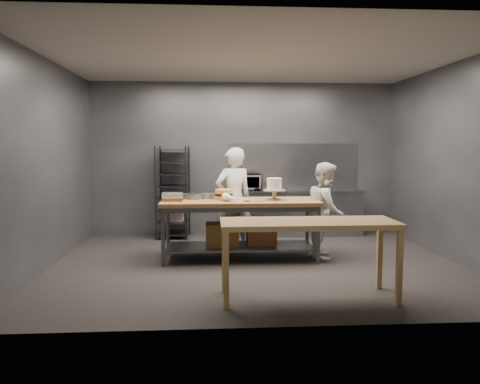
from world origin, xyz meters
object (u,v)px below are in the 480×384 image
Objects in this scene: chef_behind at (234,199)px; chef_right at (326,210)px; near_counter at (308,228)px; microwave at (247,182)px; frosted_cake_stand at (274,186)px; work_table at (239,222)px; layer_cake at (224,195)px; speed_rack at (173,193)px.

chef_behind reaches higher than chef_right.
microwave reaches higher than near_counter.
chef_behind reaches higher than near_counter.
near_counter is 5.88× the size of frosted_cake_stand.
work_table is at bearing -98.43° from microwave.
near_counter is 1.95m from frosted_cake_stand.
layer_cake is (-0.18, -0.57, 0.14)m from chef_behind.
chef_right reaches higher than layer_cake.
near_counter is 3.85m from microwave.
chef_right is (0.70, 1.95, -0.06)m from near_counter.
chef_behind is (-0.06, 0.62, 0.29)m from work_table.
near_counter is 1.14× the size of speed_rack.
speed_rack is 1.17× the size of chef_right.
microwave reaches higher than layer_cake.
near_counter is 4.16m from speed_rack.
microwave is (1.43, 0.08, 0.19)m from speed_rack.
chef_right is 2.76× the size of microwave.
frosted_cake_stand is at bearing 106.95° from chef_right.
chef_behind is 3.18× the size of microwave.
chef_right is at bearing -60.12° from microwave.
frosted_cake_stand is 1.25× the size of layer_cake.
layer_cake is (-0.24, 0.05, 0.43)m from work_table.
work_table is 0.49m from layer_cake.
speed_rack is 6.44× the size of layer_cake.
chef_right is at bearing -1.53° from layer_cake.
chef_behind is 1.33m from microwave.
speed_rack is at bearing 122.60° from work_table.
chef_right reaches higher than work_table.
chef_behind is 1.55m from chef_right.
chef_behind reaches higher than frosted_cake_stand.
chef_right is (1.42, -0.61, -0.11)m from chef_behind.
microwave is at bearing 74.30° from layer_cake.
work_table reaches higher than near_counter.
frosted_cake_stand is 0.79m from layer_cake.
speed_rack is at bearing 117.61° from layer_cake.
chef_behind is 1.15× the size of chef_right.
speed_rack reaches higher than work_table.
chef_right is (2.51, -1.80, -0.11)m from speed_rack.
layer_cake is at bearing -105.70° from microwave.
near_counter is 2.07m from chef_right.
work_table is 1.39× the size of chef_behind.
speed_rack is at bearing -65.71° from chef_behind.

